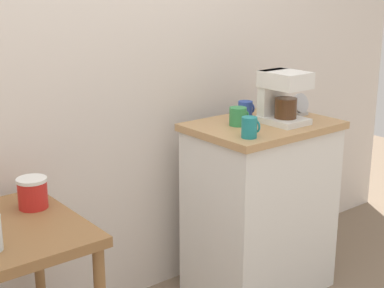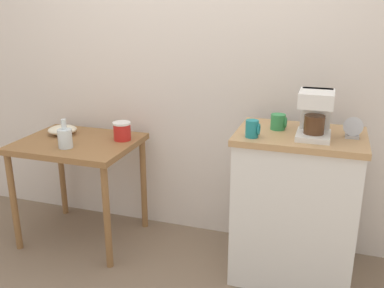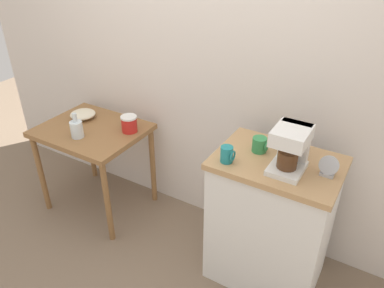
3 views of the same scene
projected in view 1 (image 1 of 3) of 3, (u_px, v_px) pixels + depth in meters
name	position (u px, v px, depth m)	size (l,w,h in m)	color
back_wall	(100.00, 28.00, 2.66)	(4.40, 0.10, 2.80)	silver
kitchen_counter	(260.00, 208.00, 3.01)	(0.72, 0.52, 0.92)	white
canister_enamel	(33.00, 193.00, 2.29)	(0.12, 0.12, 0.12)	red
coffee_maker	(281.00, 95.00, 2.85)	(0.18, 0.22, 0.26)	white
mug_blue	(246.00, 109.00, 3.00)	(0.08, 0.08, 0.08)	#2D4CAD
mug_tall_green	(238.00, 116.00, 2.82)	(0.09, 0.08, 0.09)	#338C4C
mug_dark_teal	(250.00, 127.00, 2.60)	(0.08, 0.07, 0.10)	teal
table_clock	(301.00, 106.00, 3.03)	(0.10, 0.05, 0.12)	#B2B5BA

